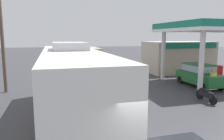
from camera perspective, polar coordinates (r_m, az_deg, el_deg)
ground at (r=25.31m, az=-9.35°, el=-0.40°), size 120.00×120.00×0.00m
lane_divider_stripe at (r=20.42m, az=-7.83°, el=-2.54°), size 0.16×50.00×0.01m
coach_bus_main at (r=10.27m, az=-10.31°, el=-4.07°), size 2.60×11.04×3.69m
gas_station_roadside at (r=24.04m, az=19.31°, el=5.04°), size 9.10×11.95×5.10m
car_at_pump at (r=18.77m, az=21.74°, el=-0.95°), size 1.70×4.20×1.82m
minibus_opposing_lane at (r=30.21m, az=-5.56°, el=3.95°), size 2.04×6.13×2.44m
motorcycle_parked_forecourt at (r=14.63m, az=23.30°, el=-5.93°), size 0.55×1.80×0.92m
pedestrian_near_pump at (r=17.42m, az=24.88°, el=-2.13°), size 0.55×0.22×1.66m
pedestrian_by_shop at (r=19.79m, az=20.65°, el=-0.66°), size 0.55×0.22×1.66m
utility_pole_roadside at (r=17.16m, az=-26.73°, el=8.08°), size 1.80×0.24×7.74m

